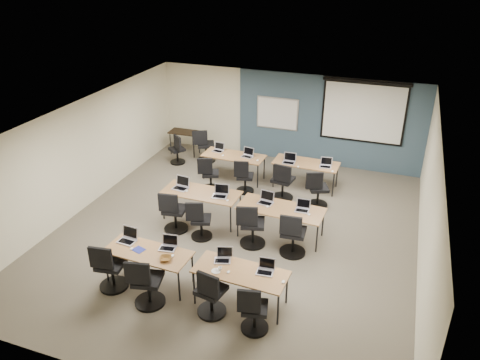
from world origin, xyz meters
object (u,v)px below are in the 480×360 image
at_px(laptop_10, 289,160).
at_px(laptop_11, 326,164).
at_px(task_chair_8, 209,176).
at_px(spare_chair_a, 205,148).
at_px(training_table_front_left, 148,254).
at_px(laptop_8, 218,149).
at_px(task_chair_11, 317,192).
at_px(spare_chair_b, 177,152).
at_px(training_table_mid_right, 281,210).
at_px(task_chair_3, 253,313).
at_px(training_table_back_left, 234,157).
at_px(training_table_back_right, 306,164).
at_px(task_chair_2, 211,296).
at_px(training_table_front_right, 241,273).
at_px(task_chair_4, 174,215).
at_px(laptop_5, 220,193).
at_px(laptop_9, 248,154).
at_px(task_chair_5, 200,223).
at_px(task_chair_7, 292,237).
at_px(laptop_6, 266,200).
at_px(laptop_3, 266,269).
at_px(laptop_7, 303,208).
at_px(laptop_1, 168,245).
at_px(training_table_mid_left, 201,194).
at_px(task_chair_9, 244,179).
at_px(task_chair_0, 110,270).
at_px(projector_screen, 364,108).
at_px(whiteboard, 277,113).
at_px(utility_table, 184,134).
at_px(laptop_4, 181,185).
at_px(laptop_2, 223,257).
at_px(task_chair_6, 251,228).
at_px(task_chair_10, 283,184).
at_px(laptop_0, 128,238).

height_order(laptop_10, laptop_11, laptop_10).
xyz_separation_m(task_chair_8, spare_chair_a, (-0.88, 1.71, 0.03)).
relative_size(training_table_front_left, laptop_8, 5.61).
bearing_deg(task_chair_11, spare_chair_b, 141.55).
height_order(training_table_mid_right, task_chair_3, task_chair_3).
height_order(task_chair_3, laptop_8, task_chair_3).
bearing_deg(training_table_front_left, training_table_back_left, 93.61).
bearing_deg(training_table_back_right, task_chair_2, -93.66).
xyz_separation_m(training_table_front_right, task_chair_4, (-2.28, 1.82, -0.25)).
relative_size(laptop_5, laptop_9, 1.11).
distance_m(task_chair_5, task_chair_7, 2.11).
xyz_separation_m(laptop_6, task_chair_8, (-2.02, 1.42, -0.39)).
xyz_separation_m(training_table_back_right, task_chair_3, (0.37, -5.62, -0.29)).
bearing_deg(laptop_3, laptop_8, 115.49).
xyz_separation_m(training_table_front_left, laptop_9, (0.32, 4.93, 0.11)).
bearing_deg(laptop_7, training_table_back_right, 97.95).
bearing_deg(laptop_5, laptop_1, -104.28).
distance_m(laptop_1, spare_chair_b, 5.58).
xyz_separation_m(laptop_1, laptop_5, (0.15, 2.29, 0.00)).
relative_size(task_chair_2, task_chair_5, 1.04).
height_order(training_table_mid_left, task_chair_9, task_chair_9).
height_order(training_table_mid_left, task_chair_0, task_chair_0).
distance_m(training_table_back_right, laptop_1, 5.08).
xyz_separation_m(task_chair_4, task_chair_5, (0.69, -0.09, -0.03)).
xyz_separation_m(projector_screen, task_chair_3, (-0.83, -7.26, -1.49)).
bearing_deg(projector_screen, spare_chair_a, -167.73).
distance_m(training_table_mid_left, spare_chair_b, 3.41).
height_order(training_table_mid_left, spare_chair_a, spare_chair_a).
relative_size(whiteboard, training_table_front_right, 0.75).
distance_m(task_chair_3, utility_table, 7.99).
bearing_deg(laptop_4, task_chair_3, -41.33).
height_order(whiteboard, spare_chair_b, whiteboard).
distance_m(laptop_2, task_chair_7, 1.89).
height_order(task_chair_2, laptop_6, task_chair_2).
bearing_deg(laptop_10, task_chair_6, -94.26).
bearing_deg(spare_chair_b, task_chair_4, -28.34).
relative_size(laptop_7, utility_table, 0.33).
distance_m(task_chair_9, laptop_10, 1.32).
height_order(task_chair_5, laptop_8, task_chair_5).
xyz_separation_m(laptop_2, task_chair_4, (-1.87, 1.61, -0.36)).
height_order(task_chair_2, task_chair_10, task_chair_10).
bearing_deg(task_chair_5, laptop_3, -57.10).
height_order(task_chair_5, laptop_6, laptop_6).
distance_m(task_chair_3, task_chair_7, 2.41).
distance_m(training_table_back_left, laptop_0, 4.70).
bearing_deg(spare_chair_b, laptop_11, 32.57).
bearing_deg(laptop_10, spare_chair_b, 170.82).
relative_size(projector_screen, laptop_2, 7.95).
relative_size(whiteboard, spare_chair_b, 1.35).
height_order(laptop_7, laptop_11, same).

